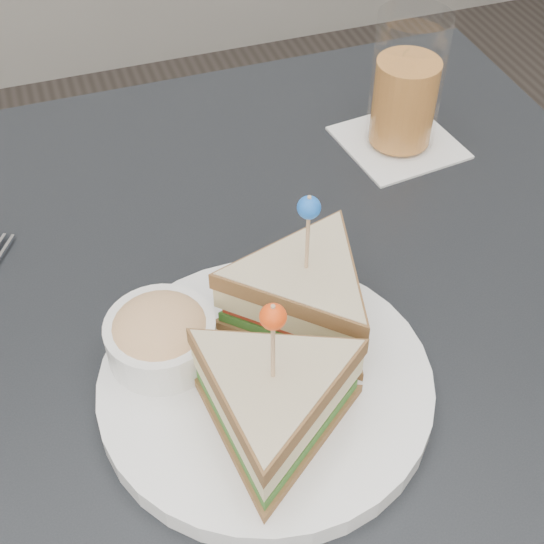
{
  "coord_description": "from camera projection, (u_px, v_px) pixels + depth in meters",
  "views": [
    {
      "loc": [
        -0.13,
        -0.39,
        1.23
      ],
      "look_at": [
        0.01,
        0.01,
        0.8
      ],
      "focal_mm": 50.0,
      "sensor_mm": 36.0,
      "label": 1
    }
  ],
  "objects": [
    {
      "name": "plate_meal",
      "position": [
        271.0,
        354.0,
        0.56
      ],
      "size": [
        0.29,
        0.29,
        0.15
      ],
      "rotation": [
        0.0,
        0.0,
        0.11
      ],
      "color": "white",
      "rests_on": "table"
    },
    {
      "name": "drink_set",
      "position": [
        406.0,
        91.0,
        0.76
      ],
      "size": [
        0.13,
        0.13,
        0.15
      ],
      "rotation": [
        0.0,
        0.0,
        0.12
      ],
      "color": "white",
      "rests_on": "table"
    },
    {
      "name": "table",
      "position": [
        265.0,
        380.0,
        0.68
      ],
      "size": [
        0.8,
        0.8,
        0.75
      ],
      "color": "black",
      "rests_on": "ground"
    }
  ]
}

